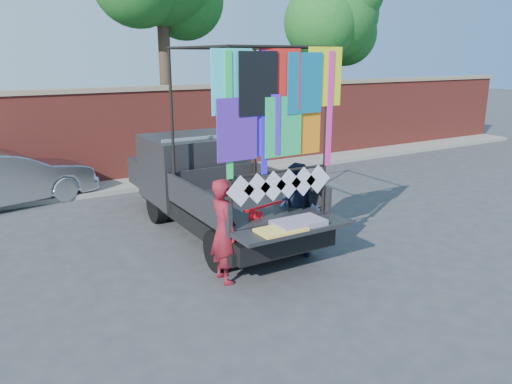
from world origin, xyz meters
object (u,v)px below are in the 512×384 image
sedan (4,178)px  man (299,211)px  pickup_truck (205,182)px  woman (224,231)px

sedan → man: man is taller
pickup_truck → sedan: 5.02m
pickup_truck → sedan: size_ratio=1.42×
sedan → man: 7.30m
pickup_truck → woman: (-0.93, -2.63, -0.08)m
sedan → man: size_ratio=2.42×
sedan → man: bearing=-158.2°
pickup_truck → man: pickup_truck is taller
sedan → woman: (2.54, -6.26, 0.17)m
woman → man: (1.60, 0.25, 0.00)m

